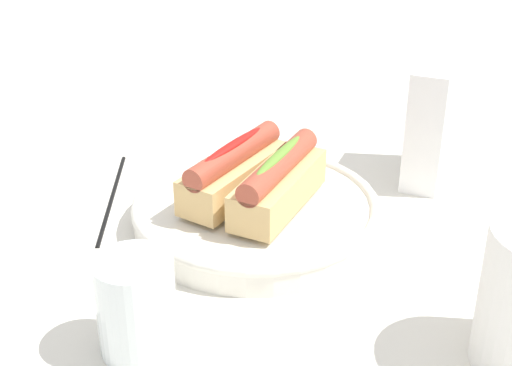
% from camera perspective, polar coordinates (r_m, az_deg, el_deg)
% --- Properties ---
extents(ground_plane, '(2.40, 2.40, 0.00)m').
position_cam_1_polar(ground_plane, '(0.83, -0.83, -3.60)').
color(ground_plane, silver).
extents(serving_bowl, '(0.27, 0.27, 0.03)m').
position_cam_1_polar(serving_bowl, '(0.83, 0.00, -2.20)').
color(serving_bowl, silver).
rests_on(serving_bowl, ground_plane).
extents(hotdog_front, '(0.15, 0.07, 0.06)m').
position_cam_1_polar(hotdog_front, '(0.82, -1.68, 0.92)').
color(hotdog_front, '#DBB270').
rests_on(hotdog_front, serving_bowl).
extents(hotdog_back, '(0.15, 0.05, 0.06)m').
position_cam_1_polar(hotdog_back, '(0.80, 1.73, 0.05)').
color(hotdog_back, '#DBB270').
rests_on(hotdog_back, serving_bowl).
extents(water_glass, '(0.07, 0.07, 0.09)m').
position_cam_1_polar(water_glass, '(0.65, -9.08, -9.56)').
color(water_glass, white).
rests_on(water_glass, ground_plane).
extents(napkin_box, '(0.11, 0.05, 0.15)m').
position_cam_1_polar(napkin_box, '(0.94, 13.16, 4.59)').
color(napkin_box, white).
rests_on(napkin_box, ground_plane).
extents(chopstick_near, '(0.20, 0.11, 0.01)m').
position_cam_1_polar(chopstick_near, '(0.91, -10.93, -1.02)').
color(chopstick_near, black).
rests_on(chopstick_near, ground_plane).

